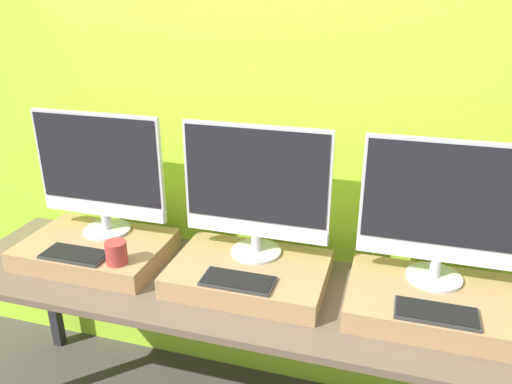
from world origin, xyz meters
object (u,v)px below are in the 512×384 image
monitor_center (256,188)px  keyboard_center (238,281)px  keyboard_left (75,254)px  monitor_right (445,209)px  mug (116,253)px  keyboard_right (436,313)px  monitor_left (100,171)px

monitor_center → keyboard_center: monitor_center is taller
keyboard_left → monitor_right: (1.41, 0.24, 0.28)m
monitor_center → monitor_right: bearing=0.0°
mug → keyboard_right: bearing=0.0°
monitor_left → monitor_center: (0.70, 0.00, 0.00)m
monitor_right → keyboard_right: monitor_right is taller
mug → keyboard_right: 1.21m
monitor_left → monitor_center: bearing=0.0°
mug → keyboard_center: mug is taller
monitor_left → keyboard_left: monitor_left is taller
mug → monitor_right: (1.21, 0.24, 0.24)m
keyboard_left → monitor_right: 1.45m
keyboard_left → keyboard_right: (1.41, 0.00, 0.00)m
monitor_right → mug: bearing=-168.9°
monitor_center → monitor_right: 0.70m
monitor_left → keyboard_center: bearing=-18.6°
keyboard_center → keyboard_left: bearing=180.0°
keyboard_center → monitor_right: (0.70, 0.24, 0.28)m
keyboard_center → keyboard_right: bearing=0.0°
mug → monitor_center: 0.61m
monitor_right → keyboard_right: size_ratio=2.17×
monitor_right → keyboard_right: 0.37m
monitor_left → keyboard_right: (1.41, -0.24, -0.28)m
mug → monitor_center: size_ratio=0.16×
keyboard_center → keyboard_right: size_ratio=1.00×
mug → keyboard_right: (1.21, 0.00, -0.04)m
keyboard_right → monitor_left: bearing=170.4°
mug → monitor_right: size_ratio=0.16×
keyboard_left → monitor_center: size_ratio=0.46×
keyboard_left → monitor_right: size_ratio=0.46×
monitor_center → monitor_right: size_ratio=1.00×
monitor_center → keyboard_center: size_ratio=2.17×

